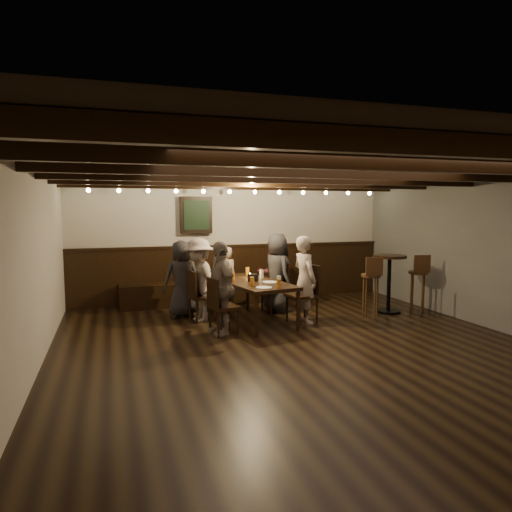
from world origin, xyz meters
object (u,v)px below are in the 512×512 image
object	(u,v)px
chair_left_near	(201,305)
chair_left_far	(223,317)
person_left_near	(199,280)
high_top_table	(389,275)
person_bench_left	(182,279)
person_bench_centre	(226,278)
person_right_near	(277,273)
person_right_far	(305,280)
dining_table	(252,284)
chair_right_far	(303,305)
person_left_far	(221,288)
bar_stool_left	(371,295)
bar_stool_right	(418,291)
person_bench_right	(272,273)
chair_right_near	(275,297)

from	to	relation	value
chair_left_near	chair_left_far	xyz separation A→B (m)	(0.16, -0.89, 0.00)
person_left_near	high_top_table	world-z (taller)	person_left_near
person_bench_left	person_bench_centre	world-z (taller)	person_bench_left
person_right_near	person_right_far	xyz separation A→B (m)	(0.16, -0.89, 0.00)
dining_table	person_right_near	xyz separation A→B (m)	(0.66, 0.57, 0.08)
person_bench_centre	person_right_near	size ratio (longest dim) A/B	0.82
chair_right_far	person_left_far	size ratio (longest dim) A/B	0.68
person_bench_centre	bar_stool_left	distance (m)	2.62
dining_table	bar_stool_right	distance (m)	3.08
chair_right_far	person_bench_left	world-z (taller)	person_bench_left
chair_left_near	person_bench_right	bearing A→B (deg)	105.54
person_bench_left	person_left_near	size ratio (longest dim) A/B	0.96
chair_left_far	person_bench_centre	world-z (taller)	person_bench_centre
bar_stool_left	person_left_near	bearing A→B (deg)	-179.60
person_bench_centre	person_left_far	xyz separation A→B (m)	(-0.48, -1.61, 0.11)
person_left_near	bar_stool_right	distance (m)	3.93
person_bench_right	high_top_table	size ratio (longest dim) A/B	1.24
chair_left_near	high_top_table	xyz separation A→B (m)	(3.35, -0.42, 0.43)
person_right_near	bar_stool_left	bearing A→B (deg)	-132.27
chair_left_near	person_left_far	bearing A→B (deg)	-2.04
person_bench_left	high_top_table	world-z (taller)	person_bench_left
chair_right_near	person_left_far	bearing A→B (deg)	121.50
chair_right_near	person_bench_right	size ratio (longest dim) A/B	0.70
chair_right_far	dining_table	bearing A→B (deg)	58.00
chair_left_near	person_bench_left	xyz separation A→B (m)	(-0.26, 0.41, 0.41)
chair_left_near	person_right_far	distance (m)	1.78
dining_table	chair_right_near	bearing A→B (deg)	32.04
person_left_far	person_bench_right	bearing A→B (deg)	129.29
person_bench_left	person_right_far	distance (m)	2.13
person_bench_right	person_right_near	world-z (taller)	person_right_near
person_bench_left	person_bench_right	bearing A→B (deg)	-180.00
bar_stool_right	chair_left_far	bearing A→B (deg)	-160.99
dining_table	person_left_far	world-z (taller)	person_left_far
dining_table	person_bench_right	bearing A→B (deg)	45.00
person_bench_centre	bar_stool_left	xyz separation A→B (m)	(2.24, -1.34, -0.19)
chair_right_far	person_bench_left	xyz separation A→B (m)	(-1.83, 1.05, 0.37)
person_bench_left	bar_stool_right	bearing A→B (deg)	156.42
chair_right_near	person_right_far	xyz separation A→B (m)	(0.19, -0.88, 0.44)
chair_right_far	person_right_near	distance (m)	0.99
person_bench_centre	high_top_table	world-z (taller)	person_bench_centre
dining_table	person_bench_centre	bearing A→B (deg)	90.00
person_left_far	chair_left_near	bearing A→B (deg)	177.96
chair_left_far	person_right_near	distance (m)	1.78
chair_left_near	chair_left_far	bearing A→B (deg)	-0.00
high_top_table	person_right_near	bearing A→B (deg)	160.38
chair_left_near	bar_stool_left	bearing A→B (deg)	67.53
person_left_far	bar_stool_left	xyz separation A→B (m)	(2.72, 0.26, -0.31)
chair_right_far	bar_stool_right	distance (m)	2.28
person_bench_left	person_left_far	world-z (taller)	person_left_far
chair_left_far	person_left_near	world-z (taller)	person_left_near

